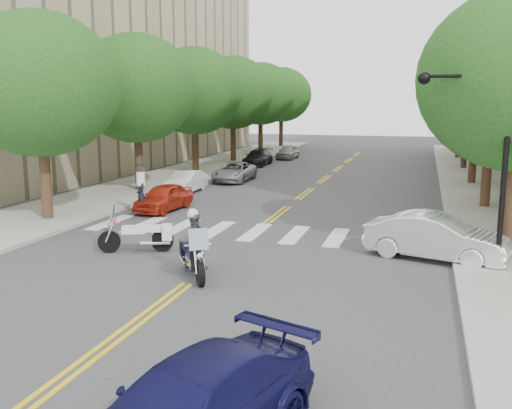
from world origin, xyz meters
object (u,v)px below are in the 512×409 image
at_px(motorcycle_police, 193,246).
at_px(officer_standing, 141,194).
at_px(motorcycle_parked, 143,235).
at_px(convertible, 436,237).

xyz_separation_m(motorcycle_police, officer_standing, (-5.61, 7.61, 0.02)).
bearing_deg(motorcycle_police, officer_standing, -86.81).
height_order(motorcycle_police, motorcycle_parked, motorcycle_police).
xyz_separation_m(motorcycle_parked, convertible, (9.25, 1.76, 0.17)).
bearing_deg(motorcycle_parked, motorcycle_police, -149.62).
bearing_deg(officer_standing, motorcycle_parked, -11.17).
xyz_separation_m(officer_standing, convertible, (12.23, -3.86, -0.18)).
xyz_separation_m(motorcycle_police, convertible, (6.62, 3.76, -0.15)).
xyz_separation_m(motorcycle_parked, officer_standing, (-2.98, 5.62, 0.34)).
distance_m(motorcycle_parked, convertible, 9.42).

